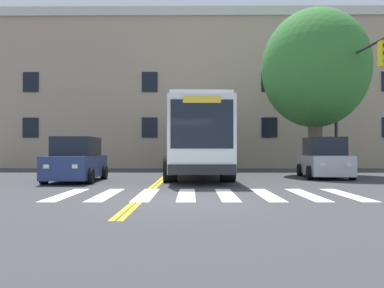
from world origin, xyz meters
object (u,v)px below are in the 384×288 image
car_silver_far_lane (324,159)px  traffic_light_near_corner (353,88)px  car_teal_behind_bus (193,153)px  street_tree_curbside_large (315,69)px  city_bus (196,138)px  car_navy_near_lane (77,161)px

car_silver_far_lane → traffic_light_near_corner: 3.54m
car_teal_behind_bus → street_tree_curbside_large: bearing=-58.0°
car_silver_far_lane → street_tree_curbside_large: size_ratio=0.45×
car_silver_far_lane → traffic_light_near_corner: (1.32, -0.07, 3.28)m
car_silver_far_lane → car_teal_behind_bus: size_ratio=0.76×
car_teal_behind_bus → traffic_light_near_corner: (7.41, -12.12, 3.06)m
city_bus → car_teal_behind_bus: size_ratio=2.27×
city_bus → car_silver_far_lane: (5.91, -1.19, -1.02)m
city_bus → car_teal_behind_bus: (-0.18, 10.85, -0.80)m
traffic_light_near_corner → city_bus: bearing=170.1°
city_bus → car_silver_far_lane: 6.12m
city_bus → traffic_light_near_corner: 7.68m
car_silver_far_lane → city_bus: bearing=168.6°
city_bus → car_navy_near_lane: (-4.89, -3.20, -1.04)m
car_silver_far_lane → street_tree_curbside_large: street_tree_curbside_large is taller
city_bus → street_tree_curbside_large: 7.14m
city_bus → traffic_light_near_corner: traffic_light_near_corner is taller
car_silver_far_lane → car_teal_behind_bus: 13.50m
car_teal_behind_bus → street_tree_curbside_large: 12.70m
city_bus → traffic_light_near_corner: bearing=-9.9°
car_teal_behind_bus → street_tree_curbside_large: size_ratio=0.59×
city_bus → street_tree_curbside_large: bearing=7.0°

